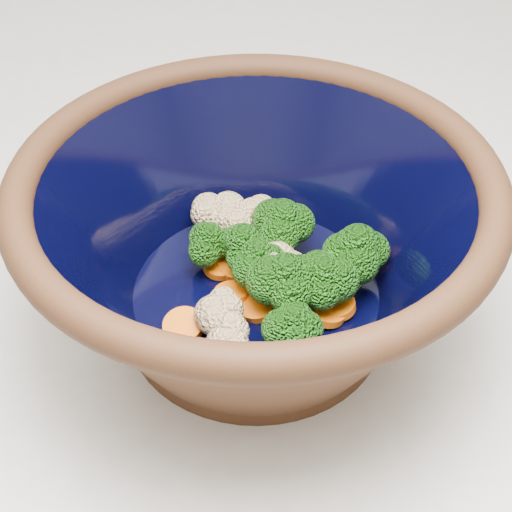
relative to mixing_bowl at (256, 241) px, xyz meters
name	(u,v)px	position (x,y,z in m)	size (l,w,h in m)	color
mixing_bowl	(256,241)	(0.00, 0.00, 0.00)	(0.32, 0.32, 0.14)	black
vegetable_pile	(274,261)	(0.01, 0.00, -0.02)	(0.17, 0.17, 0.06)	#608442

